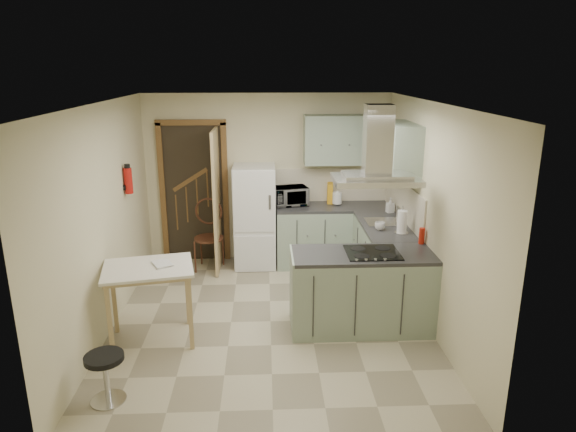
{
  "coord_description": "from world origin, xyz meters",
  "views": [
    {
      "loc": [
        -0.04,
        -5.41,
        2.88
      ],
      "look_at": [
        0.23,
        0.45,
        1.15
      ],
      "focal_mm": 32.0,
      "sensor_mm": 36.0,
      "label": 1
    }
  ],
  "objects_px": {
    "fridge": "(255,217)",
    "peninsula": "(362,291)",
    "stool": "(106,378)",
    "microwave": "(290,196)",
    "bentwood_chair": "(209,238)",
    "extractor_hood": "(376,180)",
    "drop_leaf_table": "(151,304)"
  },
  "relations": [
    {
      "from": "bentwood_chair",
      "to": "drop_leaf_table",
      "type": "bearing_deg",
      "value": -92.96
    },
    {
      "from": "bentwood_chair",
      "to": "microwave",
      "type": "xyz_separation_m",
      "value": [
        1.19,
        0.21,
        0.57
      ]
    },
    {
      "from": "stool",
      "to": "microwave",
      "type": "relative_size",
      "value": 0.93
    },
    {
      "from": "peninsula",
      "to": "stool",
      "type": "bearing_deg",
      "value": -153.75
    },
    {
      "from": "fridge",
      "to": "extractor_hood",
      "type": "relative_size",
      "value": 1.67
    },
    {
      "from": "stool",
      "to": "microwave",
      "type": "height_order",
      "value": "microwave"
    },
    {
      "from": "fridge",
      "to": "stool",
      "type": "xyz_separation_m",
      "value": [
        -1.27,
        -3.21,
        -0.52
      ]
    },
    {
      "from": "microwave",
      "to": "stool",
      "type": "bearing_deg",
      "value": -132.36
    },
    {
      "from": "bentwood_chair",
      "to": "stool",
      "type": "distance_m",
      "value": 3.14
    },
    {
      "from": "fridge",
      "to": "peninsula",
      "type": "bearing_deg",
      "value": -58.26
    },
    {
      "from": "drop_leaf_table",
      "to": "microwave",
      "type": "relative_size",
      "value": 1.86
    },
    {
      "from": "fridge",
      "to": "extractor_hood",
      "type": "bearing_deg",
      "value": -56.21
    },
    {
      "from": "drop_leaf_table",
      "to": "peninsula",
      "type": "bearing_deg",
      "value": -6.76
    },
    {
      "from": "peninsula",
      "to": "extractor_hood",
      "type": "xyz_separation_m",
      "value": [
        0.1,
        0.0,
        1.27
      ]
    },
    {
      "from": "stool",
      "to": "microwave",
      "type": "distance_m",
      "value": 3.82
    },
    {
      "from": "peninsula",
      "to": "microwave",
      "type": "relative_size",
      "value": 3.15
    },
    {
      "from": "extractor_hood",
      "to": "stool",
      "type": "xyz_separation_m",
      "value": [
        -2.59,
        -1.23,
        -1.49
      ]
    },
    {
      "from": "microwave",
      "to": "bentwood_chair",
      "type": "bearing_deg",
      "value": 176.14
    },
    {
      "from": "fridge",
      "to": "peninsula",
      "type": "distance_m",
      "value": 2.35
    },
    {
      "from": "bentwood_chair",
      "to": "stool",
      "type": "xyz_separation_m",
      "value": [
        -0.59,
        -3.07,
        -0.24
      ]
    },
    {
      "from": "peninsula",
      "to": "extractor_hood",
      "type": "height_order",
      "value": "extractor_hood"
    },
    {
      "from": "drop_leaf_table",
      "to": "stool",
      "type": "relative_size",
      "value": 1.99
    },
    {
      "from": "fridge",
      "to": "microwave",
      "type": "bearing_deg",
      "value": 7.91
    },
    {
      "from": "fridge",
      "to": "bentwood_chair",
      "type": "relative_size",
      "value": 1.6
    },
    {
      "from": "peninsula",
      "to": "stool",
      "type": "xyz_separation_m",
      "value": [
        -2.49,
        -1.23,
        -0.22
      ]
    },
    {
      "from": "fridge",
      "to": "extractor_hood",
      "type": "xyz_separation_m",
      "value": [
        1.32,
        -1.98,
        0.97
      ]
    },
    {
      "from": "peninsula",
      "to": "extractor_hood",
      "type": "relative_size",
      "value": 1.72
    },
    {
      "from": "drop_leaf_table",
      "to": "microwave",
      "type": "xyz_separation_m",
      "value": [
        1.6,
        2.24,
        0.61
      ]
    },
    {
      "from": "stool",
      "to": "peninsula",
      "type": "bearing_deg",
      "value": 26.25
    },
    {
      "from": "extractor_hood",
      "to": "stool",
      "type": "bearing_deg",
      "value": -154.63
    },
    {
      "from": "peninsula",
      "to": "bentwood_chair",
      "type": "xyz_separation_m",
      "value": [
        -1.9,
        1.84,
        0.02
      ]
    },
    {
      "from": "microwave",
      "to": "extractor_hood",
      "type": "bearing_deg",
      "value": -82.39
    }
  ]
}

